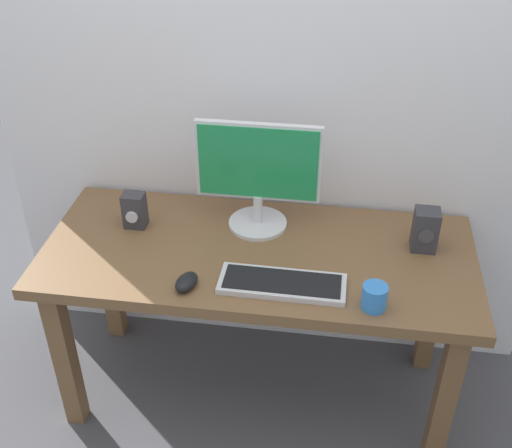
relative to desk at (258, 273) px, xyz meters
name	(u,v)px	position (x,y,z in m)	size (l,w,h in m)	color
ground_plane	(258,388)	(0.00, 0.00, -0.65)	(6.00, 6.00, 0.00)	#4C4C51
wall_back	(274,22)	(0.00, 0.39, 0.85)	(2.29, 0.04, 3.00)	silver
desk	(258,273)	(0.00, 0.00, 0.00)	(1.62, 0.70, 0.76)	brown
monitor	(258,174)	(-0.02, 0.18, 0.34)	(0.47, 0.23, 0.44)	silver
keyboard_primary	(282,284)	(0.11, -0.19, 0.12)	(0.44, 0.16, 0.02)	silver
mouse	(186,282)	(-0.22, -0.24, 0.13)	(0.07, 0.11, 0.04)	black
speaker_right	(425,230)	(0.61, 0.11, 0.19)	(0.09, 0.09, 0.17)	#333338
audio_controller	(135,210)	(-0.50, 0.10, 0.18)	(0.08, 0.08, 0.14)	#333338
coffee_mug	(374,297)	(0.43, -0.26, 0.15)	(0.09, 0.09, 0.09)	#337FD8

